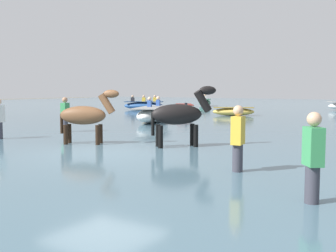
{
  "coord_description": "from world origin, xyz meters",
  "views": [
    {
      "loc": [
        6.92,
        -7.59,
        1.95
      ],
      "look_at": [
        0.29,
        2.49,
        0.85
      ],
      "focal_mm": 44.14,
      "sensor_mm": 36.0,
      "label": 1
    }
  ],
  "objects_px": {
    "boat_mid_outer": "(233,111)",
    "person_spectator_far": "(313,167)",
    "boat_far_inshore": "(205,103)",
    "boat_far_offshore": "(185,109)",
    "boat_near_port": "(153,114)",
    "person_wading_mid": "(238,145)",
    "horse_lead_bay": "(85,117)",
    "boat_distant_east": "(144,105)",
    "person_onlooker_right": "(65,118)",
    "horse_trailing_black": "(180,116)"
  },
  "relations": [
    {
      "from": "boat_mid_outer",
      "to": "person_spectator_far",
      "type": "relative_size",
      "value": 1.55
    },
    {
      "from": "boat_far_inshore",
      "to": "boat_mid_outer",
      "type": "height_order",
      "value": "boat_far_inshore"
    },
    {
      "from": "boat_far_inshore",
      "to": "boat_far_offshore",
      "type": "distance_m",
      "value": 11.45
    },
    {
      "from": "boat_far_offshore",
      "to": "boat_near_port",
      "type": "height_order",
      "value": "boat_near_port"
    },
    {
      "from": "boat_far_inshore",
      "to": "person_spectator_far",
      "type": "bearing_deg",
      "value": -59.04
    },
    {
      "from": "person_wading_mid",
      "to": "boat_far_offshore",
      "type": "bearing_deg",
      "value": 124.27
    },
    {
      "from": "person_spectator_far",
      "to": "boat_far_inshore",
      "type": "bearing_deg",
      "value": 120.96
    },
    {
      "from": "horse_lead_bay",
      "to": "boat_distant_east",
      "type": "xyz_separation_m",
      "value": [
        -10.18,
        16.46,
        -0.46
      ]
    },
    {
      "from": "boat_mid_outer",
      "to": "person_wading_mid",
      "type": "distance_m",
      "value": 16.65
    },
    {
      "from": "person_onlooker_right",
      "to": "person_spectator_far",
      "type": "distance_m",
      "value": 11.13
    },
    {
      "from": "boat_far_inshore",
      "to": "person_spectator_far",
      "type": "xyz_separation_m",
      "value": [
        16.32,
        -27.2,
        0.2
      ]
    },
    {
      "from": "horse_lead_bay",
      "to": "horse_trailing_black",
      "type": "height_order",
      "value": "horse_trailing_black"
    },
    {
      "from": "horse_trailing_black",
      "to": "boat_near_port",
      "type": "height_order",
      "value": "horse_trailing_black"
    },
    {
      "from": "boat_near_port",
      "to": "person_wading_mid",
      "type": "distance_m",
      "value": 12.0
    },
    {
      "from": "boat_far_inshore",
      "to": "person_spectator_far",
      "type": "height_order",
      "value": "person_spectator_far"
    },
    {
      "from": "horse_lead_bay",
      "to": "person_wading_mid",
      "type": "height_order",
      "value": "horse_lead_bay"
    },
    {
      "from": "horse_trailing_black",
      "to": "person_wading_mid",
      "type": "distance_m",
      "value": 3.6
    },
    {
      "from": "person_onlooker_right",
      "to": "person_wading_mid",
      "type": "bearing_deg",
      "value": -21.56
    },
    {
      "from": "boat_mid_outer",
      "to": "person_spectator_far",
      "type": "height_order",
      "value": "person_spectator_far"
    },
    {
      "from": "boat_far_offshore",
      "to": "person_onlooker_right",
      "type": "bearing_deg",
      "value": -80.43
    },
    {
      "from": "boat_far_offshore",
      "to": "boat_near_port",
      "type": "distance_m",
      "value": 6.68
    },
    {
      "from": "boat_far_inshore",
      "to": "boat_distant_east",
      "type": "distance_m",
      "value": 8.02
    },
    {
      "from": "boat_distant_east",
      "to": "boat_mid_outer",
      "type": "bearing_deg",
      "value": -17.08
    },
    {
      "from": "horse_lead_bay",
      "to": "boat_near_port",
      "type": "bearing_deg",
      "value": 111.27
    },
    {
      "from": "boat_far_inshore",
      "to": "boat_near_port",
      "type": "bearing_deg",
      "value": -69.53
    },
    {
      "from": "person_wading_mid",
      "to": "horse_trailing_black",
      "type": "bearing_deg",
      "value": 139.86
    },
    {
      "from": "boat_near_port",
      "to": "person_onlooker_right",
      "type": "xyz_separation_m",
      "value": [
        -0.09,
        -5.47,
        0.15
      ]
    },
    {
      "from": "boat_far_offshore",
      "to": "horse_lead_bay",
      "type": "bearing_deg",
      "value": -70.15
    },
    {
      "from": "boat_far_inshore",
      "to": "person_wading_mid",
      "type": "bearing_deg",
      "value": -60.52
    },
    {
      "from": "boat_distant_east",
      "to": "boat_far_offshore",
      "type": "height_order",
      "value": "boat_distant_east"
    },
    {
      "from": "boat_mid_outer",
      "to": "horse_lead_bay",
      "type": "bearing_deg",
      "value": -83.27
    },
    {
      "from": "horse_lead_bay",
      "to": "person_onlooker_right",
      "type": "distance_m",
      "value": 3.6
    },
    {
      "from": "boat_far_inshore",
      "to": "boat_near_port",
      "type": "relative_size",
      "value": 0.75
    },
    {
      "from": "boat_distant_east",
      "to": "boat_near_port",
      "type": "bearing_deg",
      "value": -51.08
    },
    {
      "from": "boat_near_port",
      "to": "person_onlooker_right",
      "type": "distance_m",
      "value": 5.47
    },
    {
      "from": "boat_mid_outer",
      "to": "boat_near_port",
      "type": "bearing_deg",
      "value": -101.25
    },
    {
      "from": "boat_distant_east",
      "to": "person_onlooker_right",
      "type": "xyz_separation_m",
      "value": [
        7.19,
        -14.48,
        0.19
      ]
    },
    {
      "from": "boat_distant_east",
      "to": "boat_near_port",
      "type": "distance_m",
      "value": 11.58
    },
    {
      "from": "horse_lead_bay",
      "to": "boat_far_inshore",
      "type": "relative_size",
      "value": 0.6
    },
    {
      "from": "boat_far_inshore",
      "to": "boat_distant_east",
      "type": "height_order",
      "value": "boat_far_inshore"
    },
    {
      "from": "horse_lead_bay",
      "to": "boat_near_port",
      "type": "distance_m",
      "value": 8.01
    },
    {
      "from": "boat_far_offshore",
      "to": "person_wading_mid",
      "type": "relative_size",
      "value": 1.82
    },
    {
      "from": "boat_far_offshore",
      "to": "horse_trailing_black",
      "type": "bearing_deg",
      "value": -59.45
    },
    {
      "from": "horse_lead_bay",
      "to": "boat_near_port",
      "type": "height_order",
      "value": "horse_lead_bay"
    },
    {
      "from": "horse_lead_bay",
      "to": "person_spectator_far",
      "type": "relative_size",
      "value": 1.17
    },
    {
      "from": "horse_trailing_black",
      "to": "boat_near_port",
      "type": "distance_m",
      "value": 8.46
    },
    {
      "from": "boat_near_port",
      "to": "boat_mid_outer",
      "type": "distance_m",
      "value": 6.51
    },
    {
      "from": "horse_trailing_black",
      "to": "boat_far_inshore",
      "type": "distance_m",
      "value": 26.23
    },
    {
      "from": "person_spectator_far",
      "to": "boat_near_port",
      "type": "bearing_deg",
      "value": 134.32
    },
    {
      "from": "boat_mid_outer",
      "to": "horse_trailing_black",
      "type": "bearing_deg",
      "value": -71.88
    }
  ]
}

